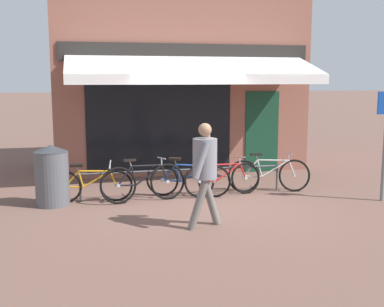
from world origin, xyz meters
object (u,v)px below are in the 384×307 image
bicycle_orange (90,185)px  bicycle_black (143,182)px  bicycle_blue (188,179)px  litter_bin (52,175)px  bicycle_red (223,178)px  pedestrian_adult (205,164)px  bicycle_silver (269,175)px

bicycle_orange → bicycle_black: size_ratio=0.95×
bicycle_blue → bicycle_orange: bearing=-160.0°
bicycle_orange → litter_bin: litter_bin is taller
bicycle_black → bicycle_red: (1.69, 0.14, -0.03)m
bicycle_black → pedestrian_adult: (0.77, -1.88, 0.66)m
bicycle_black → bicycle_blue: size_ratio=1.03×
pedestrian_adult → bicycle_black: bearing=117.6°
bicycle_silver → pedestrian_adult: bearing=-123.9°
pedestrian_adult → bicycle_orange: bearing=136.7°
bicycle_silver → litter_bin: 4.50m
litter_bin → bicycle_silver: bearing=1.5°
bicycle_silver → bicycle_orange: bearing=-169.5°
bicycle_red → pedestrian_adult: 2.33m
bicycle_red → bicycle_orange: bearing=174.1°
bicycle_orange → bicycle_silver: bicycle_silver is taller
bicycle_orange → pedestrian_adult: size_ratio=0.95×
bicycle_orange → bicycle_red: bearing=6.5°
bicycle_silver → pedestrian_adult: size_ratio=1.04×
bicycle_blue → bicycle_red: (0.74, -0.02, -0.01)m
bicycle_orange → bicycle_red: size_ratio=0.96×
bicycle_silver → pedestrian_adult: 2.98m
bicycle_orange → bicycle_blue: bicycle_blue is taller
bicycle_blue → bicycle_red: 0.74m
bicycle_black → litter_bin: 1.75m
bicycle_black → litter_bin: size_ratio=1.48×
bicycle_orange → bicycle_red: (2.71, -0.02, 0.00)m
bicycle_black → bicycle_silver: 2.77m
bicycle_blue → bicycle_red: bearing=18.0°
bicycle_silver → litter_bin: (-4.50, -0.11, 0.22)m
litter_bin → pedestrian_adult: bearing=-38.5°
bicycle_black → bicycle_orange: bearing=163.6°
bicycle_black → litter_bin: (-1.74, 0.11, 0.20)m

